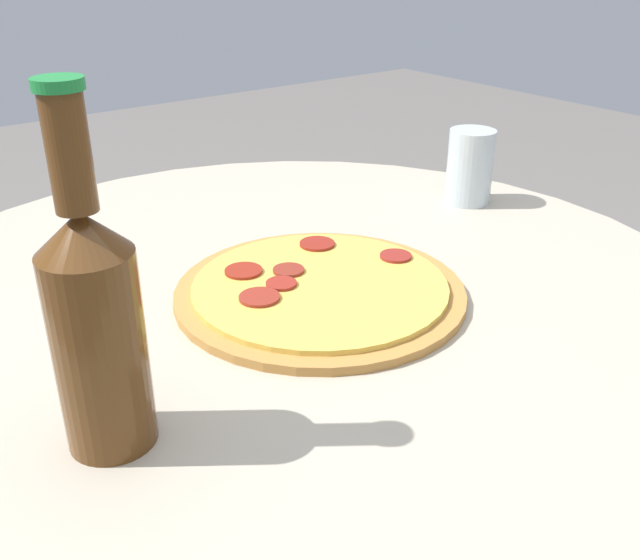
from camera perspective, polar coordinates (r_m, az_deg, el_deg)
table at (r=0.91m, az=-2.03°, el=-10.33°), size 0.99×0.99×0.71m
pizza at (r=0.79m, az=-0.04°, el=-0.77°), size 0.32×0.32×0.02m
beer_bottle at (r=0.55m, az=-17.51°, el=-3.15°), size 0.07×0.07×0.28m
drinking_glass at (r=1.08m, az=11.90°, el=8.86°), size 0.07×0.07×0.11m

